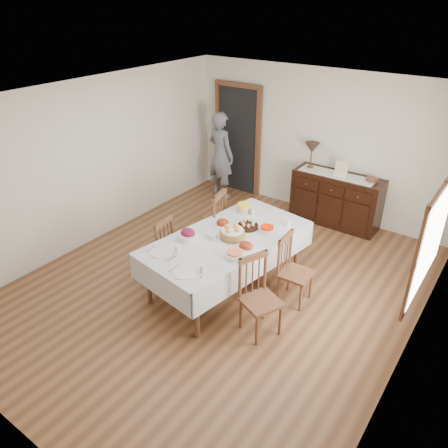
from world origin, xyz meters
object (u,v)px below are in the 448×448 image
Objects in this scene: chair_right_far at (293,269)px; sideboard at (336,199)px; chair_left_far at (211,224)px; person at (221,152)px; dining_table at (227,243)px; chair_left_near at (158,248)px; table_lamp at (312,148)px; chair_right_near at (259,295)px.

sideboard is (-0.41, 2.41, -0.02)m from chair_right_far.
sideboard is at bearing 140.03° from chair_left_far.
dining_table is at bearing 138.89° from person.
dining_table is 2.58× the size of chair_right_far.
dining_table is 2.54× the size of chair_left_near.
sideboard is (1.14, 2.14, -0.10)m from chair_left_far.
table_lamp is (1.79, 0.23, 0.37)m from person.
chair_left_far is 2.43m from sideboard.
chair_right_near is at bearing 174.10° from chair_right_far.
table_lamp reaches higher than chair_left_near.
sideboard is 3.35× the size of table_lamp.
table_lamp is at bearing -161.38° from person.
sideboard is (1.38, 3.06, -0.03)m from chair_left_near.
person is (-1.21, 1.94, 0.35)m from chair_left_far.
chair_right_far is at bearing 19.43° from chair_right_near.
chair_right_near is (1.74, -0.11, 0.02)m from chair_left_near.
chair_right_far is 0.53× the size of person.
table_lamp reaches higher than chair_right_far.
chair_left_far is at bearing -118.01° from sideboard.
chair_left_near is 1.74m from chair_right_near.
chair_left_far is (-0.68, 0.53, -0.15)m from dining_table.
sideboard is 0.85× the size of person.
chair_right_far is at bearing 103.79° from chair_left_near.
table_lamp is (-0.09, 2.69, 0.57)m from dining_table.
chair_left_near is at bearing -26.86° from chair_left_far.
dining_table is 3.11m from person.
table_lamp is at bearing 39.34° from chair_right_near.
chair_left_far is (0.24, 0.92, 0.07)m from chair_left_near.
person is (-2.71, 2.97, 0.40)m from chair_right_near.
table_lamp is at bearing 152.96° from chair_left_far.
chair_right_near is 3.41m from table_lamp.
person is at bearing -175.00° from sideboard.
person is at bearing -172.82° from table_lamp.
person is at bearing -159.95° from chair_left_far.
dining_table is at bearing 105.04° from chair_right_far.
dining_table is 0.87m from chair_left_far.
chair_left_near is 1.02× the size of chair_right_far.
chair_left_near is 0.54× the size of person.
chair_right_near reaches higher than chair_left_near.
person is at bearing 49.50° from chair_right_far.
chair_right_far is 3.56m from person.
chair_left_far is at bearing 78.41° from chair_right_far.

